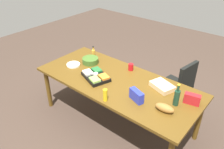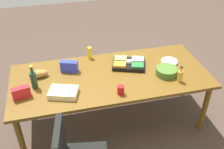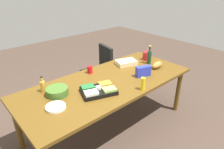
# 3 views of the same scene
# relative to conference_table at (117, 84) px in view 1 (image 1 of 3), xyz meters

# --- Properties ---
(ground_plane) EXTENTS (10.00, 10.00, 0.00)m
(ground_plane) POSITION_rel_conference_table_xyz_m (0.00, 0.00, -0.72)
(ground_plane) COLOR #47372D
(conference_table) EXTENTS (2.49, 1.08, 0.79)m
(conference_table) POSITION_rel_conference_table_xyz_m (0.00, 0.00, 0.00)
(conference_table) COLOR brown
(conference_table) RESTS_ON ground
(office_chair) EXTENTS (0.56, 0.56, 0.92)m
(office_chair) POSITION_rel_conference_table_xyz_m (-0.56, -0.93, -0.37)
(office_chair) COLOR gray
(office_chair) RESTS_ON ground
(wine_bottle) EXTENTS (0.08, 0.08, 0.31)m
(wine_bottle) POSITION_rel_conference_table_xyz_m (-0.93, -0.03, 0.19)
(wine_bottle) COLOR #1B3D29
(wine_bottle) RESTS_ON conference_table
(sheet_cake) EXTENTS (0.37, 0.31, 0.07)m
(sheet_cake) POSITION_rel_conference_table_xyz_m (-0.62, -0.25, 0.10)
(sheet_cake) COLOR beige
(sheet_cake) RESTS_ON conference_table
(bread_loaf) EXTENTS (0.25, 0.13, 0.10)m
(bread_loaf) POSITION_rel_conference_table_xyz_m (-0.88, 0.17, 0.12)
(bread_loaf) COLOR #9F6D31
(bread_loaf) RESTS_ON conference_table
(dressing_bottle) EXTENTS (0.08, 0.08, 0.21)m
(dressing_bottle) POSITION_rel_conference_table_xyz_m (0.79, -0.33, 0.15)
(dressing_bottle) COLOR gold
(dressing_bottle) RESTS_ON conference_table
(chip_bag_blue) EXTENTS (0.23, 0.15, 0.15)m
(chip_bag_blue) POSITION_rel_conference_table_xyz_m (-0.49, 0.21, 0.14)
(chip_bag_blue) COLOR #2A38C2
(chip_bag_blue) RESTS_ON conference_table
(veggie_tray) EXTENTS (0.50, 0.42, 0.09)m
(veggie_tray) POSITION_rel_conference_table_xyz_m (0.29, 0.15, 0.10)
(veggie_tray) COLOR black
(veggie_tray) RESTS_ON conference_table
(red_solo_cup) EXTENTS (0.10, 0.10, 0.11)m
(red_solo_cup) POSITION_rel_conference_table_xyz_m (0.03, -0.39, 0.12)
(red_solo_cup) COLOR red
(red_solo_cup) RESTS_ON conference_table
(paper_plate_stack) EXTENTS (0.23, 0.23, 0.03)m
(paper_plate_stack) POSITION_rel_conference_table_xyz_m (0.85, 0.10, 0.08)
(paper_plate_stack) COLOR white
(paper_plate_stack) RESTS_ON conference_table
(salad_bowl) EXTENTS (0.29, 0.29, 0.09)m
(salad_bowl) POSITION_rel_conference_table_xyz_m (0.69, -0.15, 0.11)
(salad_bowl) COLOR #426725
(salad_bowl) RESTS_ON conference_table
(mustard_bottle) EXTENTS (0.06, 0.06, 0.17)m
(mustard_bottle) POSITION_rel_conference_table_xyz_m (-0.18, 0.47, 0.15)
(mustard_bottle) COLOR yellow
(mustard_bottle) RESTS_ON conference_table
(chip_bag_red) EXTENTS (0.21, 0.12, 0.14)m
(chip_bag_red) POSITION_rel_conference_table_xyz_m (-1.08, -0.19, 0.14)
(chip_bag_red) COLOR red
(chip_bag_red) RESTS_ON conference_table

